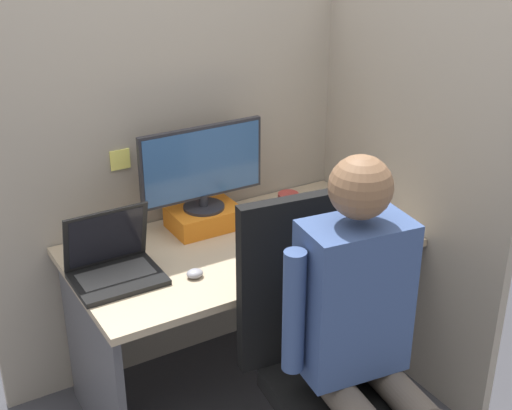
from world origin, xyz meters
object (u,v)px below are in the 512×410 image
object	(u,v)px
monitor	(202,166)
carrot_toy	(306,245)
paper_box	(204,218)
person	(364,327)
office_chair	(324,356)
coffee_mug	(288,202)
stapler	(345,203)
laptop	(114,266)

from	to	relation	value
monitor	carrot_toy	size ratio (longest dim) A/B	4.62
paper_box	carrot_toy	size ratio (longest dim) A/B	2.45
monitor	person	xyz separation A→B (m)	(0.06, -0.99, -0.21)
paper_box	office_chair	size ratio (longest dim) A/B	0.26
paper_box	person	distance (m)	0.99
paper_box	coffee_mug	size ratio (longest dim) A/B	3.13
stapler	monitor	bearing A→B (deg)	166.51
person	coffee_mug	distance (m)	1.01
stapler	person	world-z (taller)	person
coffee_mug	paper_box	bearing A→B (deg)	174.65
monitor	office_chair	distance (m)	0.93
person	office_chair	bearing A→B (deg)	97.08
carrot_toy	office_chair	distance (m)	0.52
coffee_mug	monitor	bearing A→B (deg)	174.25
monitor	coffee_mug	bearing A→B (deg)	-5.75
monitor	stapler	size ratio (longest dim) A/B	4.27
laptop	person	size ratio (longest dim) A/B	0.24
monitor	stapler	world-z (taller)	monitor
office_chair	coffee_mug	xyz separation A→B (m)	(0.36, 0.79, 0.19)
stapler	coffee_mug	size ratio (longest dim) A/B	1.38
laptop	person	bearing A→B (deg)	-56.15
office_chair	paper_box	bearing A→B (deg)	92.42
stapler	coffee_mug	distance (m)	0.26
laptop	person	distance (m)	0.95
paper_box	person	world-z (taller)	person
paper_box	laptop	world-z (taller)	laptop
stapler	person	size ratio (longest dim) A/B	0.10
carrot_toy	coffee_mug	size ratio (longest dim) A/B	1.28
monitor	laptop	xyz separation A→B (m)	(-0.47, -0.21, -0.22)
paper_box	carrot_toy	world-z (taller)	paper_box
laptop	carrot_toy	distance (m)	0.75
paper_box	monitor	size ratio (longest dim) A/B	0.53
carrot_toy	coffee_mug	bearing A→B (deg)	67.85
monitor	coffee_mug	xyz separation A→B (m)	(0.40, -0.04, -0.23)
stapler	paper_box	bearing A→B (deg)	166.76
stapler	laptop	bearing A→B (deg)	-177.12
monitor	office_chair	bearing A→B (deg)	-87.58
paper_box	carrot_toy	bearing A→B (deg)	-56.44
person	coffee_mug	world-z (taller)	person
laptop	stapler	distance (m)	1.10
paper_box	monitor	bearing A→B (deg)	90.00
paper_box	laptop	bearing A→B (deg)	-156.79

